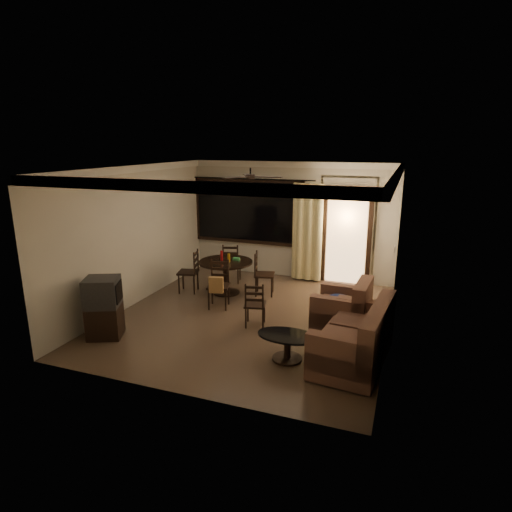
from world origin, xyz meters
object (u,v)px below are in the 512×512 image
at_px(dining_chair_east, 264,282).
at_px(dining_chair_north, 232,270).
at_px(dining_chair_west, 189,279).
at_px(side_chair, 255,313).
at_px(dining_chair_south, 219,293).
at_px(tv_cabinet, 104,307).
at_px(coffee_table, 287,343).
at_px(dining_table, 226,268).
at_px(sofa, 357,340).
at_px(armchair, 345,311).

relative_size(dining_chair_east, dining_chair_north, 1.00).
height_order(dining_chair_west, side_chair, dining_chair_west).
distance_m(dining_chair_south, tv_cabinet, 2.27).
distance_m(dining_chair_west, dining_chair_north, 1.15).
bearing_deg(dining_chair_south, coffee_table, -54.13).
distance_m(dining_table, dining_chair_north, 0.84).
height_order(dining_chair_west, sofa, dining_chair_west).
height_order(dining_chair_east, armchair, dining_chair_east).
bearing_deg(armchair, dining_chair_north, 150.93).
height_order(dining_table, coffee_table, dining_table).
height_order(dining_chair_east, tv_cabinet, tv_cabinet).
height_order(dining_chair_east, dining_chair_north, same).
xyz_separation_m(armchair, side_chair, (-1.55, -0.33, -0.13)).
height_order(dining_chair_west, dining_chair_south, same).
bearing_deg(dining_chair_south, dining_chair_west, 134.30).
bearing_deg(dining_chair_south, dining_chair_north, 90.00).
height_order(dining_chair_west, dining_chair_east, same).
bearing_deg(dining_chair_east, coffee_table, -167.86).
height_order(dining_chair_south, sofa, dining_chair_south).
height_order(dining_table, dining_chair_west, dining_table).
bearing_deg(side_chair, armchair, 177.91).
relative_size(dining_chair_west, dining_chair_south, 1.00).
bearing_deg(sofa, dining_chair_south, 161.64).
xyz_separation_m(tv_cabinet, side_chair, (2.26, 1.29, -0.27)).
distance_m(dining_chair_east, side_chair, 1.67).
relative_size(dining_chair_south, side_chair, 1.12).
bearing_deg(dining_table, sofa, -34.93).
distance_m(dining_chair_south, armchair, 2.56).
bearing_deg(dining_chair_north, dining_chair_south, 90.00).
relative_size(dining_table, sofa, 0.64).
height_order(dining_table, armchair, dining_table).
xyz_separation_m(dining_chair_north, tv_cabinet, (-0.87, -3.47, 0.24)).
distance_m(dining_table, tv_cabinet, 2.91).
xyz_separation_m(dining_chair_east, coffee_table, (1.28, -2.64, -0.01)).
xyz_separation_m(dining_chair_west, tv_cabinet, (-0.24, -2.51, 0.24)).
bearing_deg(sofa, dining_chair_west, 159.67).
relative_size(dining_chair_north, side_chair, 1.12).
xyz_separation_m(dining_table, dining_chair_east, (0.81, 0.20, -0.30)).
relative_size(dining_chair_east, armchair, 0.98).
relative_size(armchair, side_chair, 1.13).
bearing_deg(side_chair, dining_chair_south, -44.57).
distance_m(coffee_table, side_chair, 1.35).
height_order(dining_chair_north, tv_cabinet, tv_cabinet).
distance_m(armchair, side_chair, 1.59).
distance_m(tv_cabinet, sofa, 4.20).
bearing_deg(dining_chair_east, side_chair, 179.68).
height_order(tv_cabinet, sofa, tv_cabinet).
relative_size(dining_chair_west, sofa, 0.52).
distance_m(dining_chair_east, dining_chair_south, 1.20).
xyz_separation_m(tv_cabinet, armchair, (3.81, 1.61, -0.15)).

